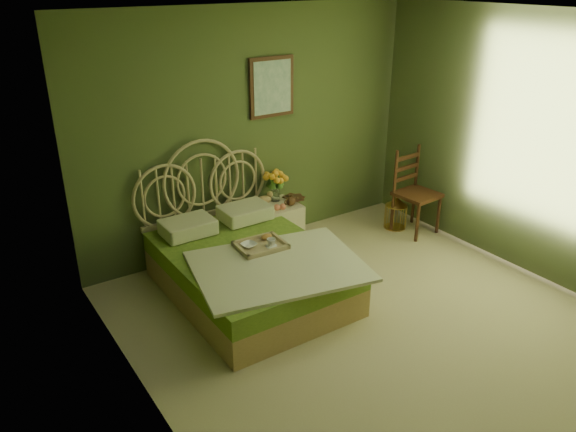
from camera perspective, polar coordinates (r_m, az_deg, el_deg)
floor at (r=5.05m, az=10.07°, el=-11.71°), size 4.50×4.50×0.00m
ceiling at (r=4.15m, az=12.76°, el=19.05°), size 4.50×4.50×0.00m
wall_back at (r=6.14m, az=-3.64°, el=8.61°), size 4.00×0.00×4.00m
wall_left at (r=3.44m, az=-13.46°, el=-4.77°), size 0.00×4.50×4.50m
wall_right at (r=5.96m, az=25.23°, el=5.90°), size 0.00×4.50×4.50m
wall_art at (r=6.13m, az=-1.65°, el=12.95°), size 0.54×0.04×0.64m
bed at (r=5.44m, az=-4.17°, el=-5.00°), size 1.67×2.12×1.31m
nightstand at (r=6.33m, az=-1.12°, el=-0.09°), size 0.46×0.47×0.93m
chair at (r=6.78m, az=12.55°, el=2.99°), size 0.48×0.48×1.01m
birdcage at (r=6.93m, az=10.90°, el=0.31°), size 0.26×0.26×0.39m
book_lower at (r=6.35m, az=0.16°, el=1.67°), size 0.23×0.26×0.02m
book_upper at (r=6.34m, az=0.16°, el=1.83°), size 0.22×0.25×0.02m
cereal_bowl at (r=5.29m, az=-4.00°, el=-2.98°), size 0.17×0.17×0.04m
coffee_cup at (r=5.28m, az=-1.72°, el=-2.72°), size 0.11×0.11×0.08m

